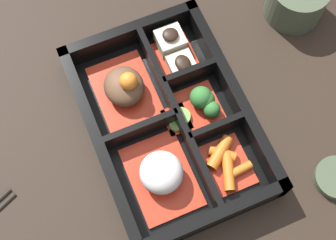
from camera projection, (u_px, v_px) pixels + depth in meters
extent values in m
plane|color=black|center=(168.00, 127.00, 0.63)|extent=(3.00, 3.00, 0.00)
cube|color=black|center=(168.00, 125.00, 0.63)|extent=(0.29, 0.20, 0.01)
cube|color=black|center=(233.00, 95.00, 0.62)|extent=(0.29, 0.01, 0.05)
cube|color=black|center=(100.00, 147.00, 0.60)|extent=(0.29, 0.01, 0.05)
cube|color=black|center=(212.00, 218.00, 0.57)|extent=(0.01, 0.20, 0.05)
cube|color=black|center=(130.00, 36.00, 0.66)|extent=(0.01, 0.20, 0.05)
cube|color=black|center=(177.00, 117.00, 0.61)|extent=(0.26, 0.01, 0.05)
cube|color=black|center=(215.00, 131.00, 0.61)|extent=(0.01, 0.07, 0.05)
cube|color=black|center=(188.00, 77.00, 0.63)|extent=(0.01, 0.07, 0.05)
cube|color=black|center=(142.00, 131.00, 0.61)|extent=(0.01, 0.10, 0.05)
cube|color=#B22D19|center=(162.00, 177.00, 0.59)|extent=(0.11, 0.08, 0.01)
ellipsoid|color=silver|center=(161.00, 173.00, 0.57)|extent=(0.06, 0.05, 0.04)
cube|color=#B22D19|center=(125.00, 92.00, 0.64)|extent=(0.11, 0.08, 0.01)
ellipsoid|color=brown|center=(124.00, 86.00, 0.62)|extent=(0.06, 0.05, 0.03)
sphere|color=orange|center=(129.00, 81.00, 0.60)|extent=(0.02, 0.02, 0.02)
cube|color=#B22D19|center=(228.00, 165.00, 0.60)|extent=(0.07, 0.05, 0.01)
cylinder|color=#D1661E|center=(238.00, 171.00, 0.59)|extent=(0.01, 0.04, 0.01)
cylinder|color=#D1661E|center=(220.00, 153.00, 0.60)|extent=(0.04, 0.05, 0.02)
cylinder|color=#D1661E|center=(222.00, 154.00, 0.60)|extent=(0.03, 0.03, 0.01)
cylinder|color=#D1661E|center=(228.00, 172.00, 0.59)|extent=(0.05, 0.03, 0.01)
cube|color=#B22D19|center=(200.00, 107.00, 0.63)|extent=(0.06, 0.05, 0.01)
sphere|color=#2D6B2D|center=(201.00, 97.00, 0.62)|extent=(0.03, 0.03, 0.03)
sphere|color=#2D6B2D|center=(212.00, 109.00, 0.61)|extent=(0.02, 0.02, 0.02)
sphere|color=#2D6B2D|center=(205.00, 100.00, 0.62)|extent=(0.03, 0.03, 0.03)
cube|color=#B22D19|center=(176.00, 57.00, 0.66)|extent=(0.06, 0.05, 0.01)
cube|color=beige|center=(183.00, 67.00, 0.64)|extent=(0.04, 0.03, 0.02)
ellipsoid|color=black|center=(183.00, 63.00, 0.63)|extent=(0.03, 0.02, 0.01)
cube|color=beige|center=(170.00, 41.00, 0.65)|extent=(0.04, 0.04, 0.02)
ellipsoid|color=black|center=(170.00, 35.00, 0.64)|extent=(0.02, 0.02, 0.01)
cube|color=#B22D19|center=(177.00, 120.00, 0.62)|extent=(0.04, 0.03, 0.01)
cylinder|color=#75A84C|center=(181.00, 117.00, 0.62)|extent=(0.03, 0.03, 0.01)
cylinder|color=#75A84C|center=(178.00, 120.00, 0.62)|extent=(0.02, 0.02, 0.01)
cylinder|color=#75A84C|center=(175.00, 121.00, 0.62)|extent=(0.02, 0.02, 0.01)
cylinder|color=#75A84C|center=(177.00, 124.00, 0.61)|extent=(0.02, 0.02, 0.01)
cylinder|color=#424C38|center=(336.00, 178.00, 0.60)|extent=(0.06, 0.06, 0.01)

